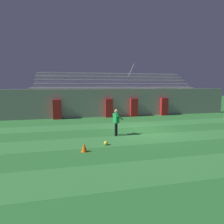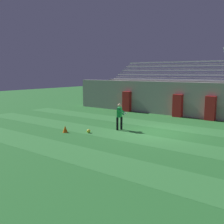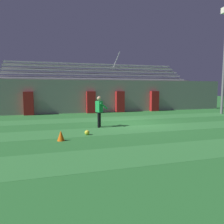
{
  "view_description": "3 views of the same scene",
  "coord_description": "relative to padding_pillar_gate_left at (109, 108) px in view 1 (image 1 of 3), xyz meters",
  "views": [
    {
      "loc": [
        -4.96,
        -12.07,
        3.16
      ],
      "look_at": [
        -2.8,
        -2.29,
        1.72
      ],
      "focal_mm": 30.0,
      "sensor_mm": 36.0,
      "label": 1
    },
    {
      "loc": [
        7.13,
        -13.94,
        3.59
      ],
      "look_at": [
        -2.18,
        -1.66,
        1.24
      ],
      "focal_mm": 42.0,
      "sensor_mm": 36.0,
      "label": 2
    },
    {
      "loc": [
        -4.94,
        -12.2,
        2.1
      ],
      "look_at": [
        -1.7,
        -1.51,
        0.88
      ],
      "focal_mm": 35.0,
      "sensor_mm": 36.0,
      "label": 3
    }
  ],
  "objects": [
    {
      "name": "traffic_cone",
      "position": [
        -3.11,
        -9.33,
        -0.71
      ],
      "size": [
        0.3,
        0.3,
        0.42
      ],
      "primitive_type": "cone",
      "color": "orange",
      "rests_on": "ground"
    },
    {
      "name": "back_wall",
      "position": [
        1.3,
        0.55,
        0.48
      ],
      "size": [
        24.0,
        0.6,
        2.8
      ],
      "primitive_type": "cube",
      "color": "#999691",
      "rests_on": "ground"
    },
    {
      "name": "padding_pillar_far_left",
      "position": [
        -4.94,
        0.0,
        0.0
      ],
      "size": [
        0.74,
        0.44,
        1.83
      ],
      "primitive_type": "cube",
      "color": "#B21E1E",
      "rests_on": "ground"
    },
    {
      "name": "turf_stripe_far",
      "position": [
        1.3,
        -3.9,
        -0.91
      ],
      "size": [
        28.0,
        2.01,
        0.01
      ],
      "primitive_type": "cube",
      "color": "#337A38",
      "rests_on": "ground"
    },
    {
      "name": "padding_pillar_gate_right",
      "position": [
        2.59,
        0.0,
        0.0
      ],
      "size": [
        0.74,
        0.44,
        1.83
      ],
      "primitive_type": "cube",
      "color": "#B21E1E",
      "rests_on": "ground"
    },
    {
      "name": "turf_stripe_near",
      "position": [
        1.3,
        -11.95,
        -0.91
      ],
      "size": [
        28.0,
        2.01,
        0.01
      ],
      "primitive_type": "cube",
      "color": "#337A38",
      "rests_on": "ground"
    },
    {
      "name": "turf_stripe_mid",
      "position": [
        1.3,
        -7.92,
        -0.91
      ],
      "size": [
        28.0,
        2.01,
        0.01
      ],
      "primitive_type": "cube",
      "color": "#337A38",
      "rests_on": "ground"
    },
    {
      "name": "padding_pillar_far_right",
      "position": [
        5.95,
        0.0,
        0.0
      ],
      "size": [
        0.74,
        0.44,
        1.83
      ],
      "primitive_type": "cube",
      "color": "#B21E1E",
      "rests_on": "ground"
    },
    {
      "name": "ground_plane",
      "position": [
        1.3,
        -5.95,
        -0.92
      ],
      "size": [
        80.0,
        80.0,
        0.0
      ],
      "primitive_type": "plane",
      "color": "#286B2D"
    },
    {
      "name": "soccer_ball",
      "position": [
        -1.91,
        -8.57,
        -0.81
      ],
      "size": [
        0.22,
        0.22,
        0.22
      ],
      "primitive_type": "sphere",
      "color": "yellow",
      "rests_on": "ground"
    },
    {
      "name": "goalkeeper",
      "position": [
        -0.9,
        -6.79,
        0.04
      ],
      "size": [
        0.65,
        0.7,
        1.67
      ],
      "color": "black",
      "rests_on": "ground"
    },
    {
      "name": "bleacher_stand",
      "position": [
        1.3,
        2.89,
        0.59
      ],
      "size": [
        18.0,
        4.05,
        5.43
      ],
      "color": "#999691",
      "rests_on": "ground"
    },
    {
      "name": "padding_pillar_gate_left",
      "position": [
        0.0,
        0.0,
        0.0
      ],
      "size": [
        0.74,
        0.44,
        1.83
      ],
      "primitive_type": "cube",
      "color": "#B21E1E",
      "rests_on": "ground"
    }
  ]
}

